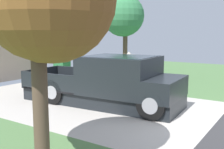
{
  "coord_description": "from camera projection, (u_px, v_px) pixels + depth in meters",
  "views": [
    {
      "loc": [
        -6.88,
        -1.47,
        2.26
      ],
      "look_at": [
        0.64,
        3.5,
        0.92
      ],
      "focal_mm": 43.55,
      "sensor_mm": 36.0,
      "label": 1
    }
  ],
  "objects": [
    {
      "name": "handbag",
      "position": [
        136.0,
        92.0,
        10.1
      ],
      "size": [
        0.29,
        0.2,
        0.38
      ],
      "color": "#B24C56",
      "rests_on": "ground"
    },
    {
      "name": "front_yard_tree",
      "position": [
        44.0,
        0.0,
        4.31
      ],
      "size": [
        2.07,
        2.28,
        3.87
      ],
      "color": "brown",
      "rests_on": "ground"
    },
    {
      "name": "pickup_truck",
      "position": [
        114.0,
        83.0,
        8.61
      ],
      "size": [
        2.29,
        5.36,
        1.59
      ],
      "rotation": [
        0.0,
        0.0,
        3.21
      ],
      "color": "black",
      "rests_on": "ground"
    },
    {
      "name": "person_with_hat",
      "position": [
        129.0,
        71.0,
        10.04
      ],
      "size": [
        0.54,
        0.48,
        1.63
      ],
      "rotation": [
        0.0,
        0.0,
        -3.21
      ],
      "color": "navy",
      "rests_on": "ground"
    },
    {
      "name": "neighbor_tree",
      "position": [
        124.0,
        16.0,
        15.05
      ],
      "size": [
        2.37,
        2.32,
        4.44
      ],
      "color": "brown",
      "rests_on": "ground"
    },
    {
      "name": "wheeled_trash_bin",
      "position": [
        62.0,
        67.0,
        14.01
      ],
      "size": [
        0.6,
        0.72,
        1.12
      ],
      "color": "#286B38",
      "rests_on": "ground"
    }
  ]
}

